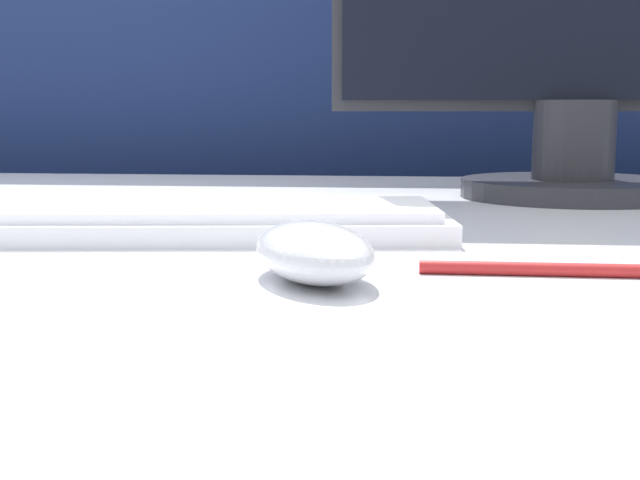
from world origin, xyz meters
The scene contains 4 objects.
partition_panel centered at (0.00, 0.69, 0.61)m, with size 5.00×0.03×1.22m.
computer_mouse_near centered at (0.02, -0.23, 0.76)m, with size 0.10×0.13×0.03m.
keyboard centered at (-0.08, -0.06, 0.76)m, with size 0.38×0.18×0.02m.
pen centered at (0.14, -0.20, 0.75)m, with size 0.14×0.01×0.01m.
Camera 1 is at (0.07, -0.72, 0.84)m, focal length 50.00 mm.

